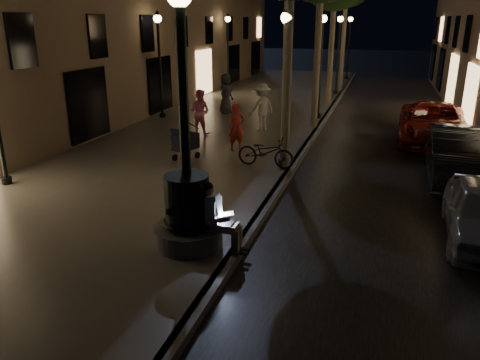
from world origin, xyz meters
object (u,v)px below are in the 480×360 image
(lamp_curb_a, at_px, (286,68))
(lamp_left_c, at_px, (228,42))
(car_second, at_px, (458,155))
(pedestrian_dark, at_px, (226,94))
(pedestrian_blue, at_px, (226,94))
(car_third, at_px, (433,123))
(pedestrian_white, at_px, (261,107))
(seated_man_laptop, at_px, (216,215))
(bicycle, at_px, (266,152))
(pedestrian_pink, at_px, (200,112))
(lamp_curb_d, at_px, (349,39))
(stroller, at_px, (185,142))
(lamp_curb_c, at_px, (339,43))
(pedestrian_red, at_px, (237,127))
(lamp_curb_b, at_px, (321,52))
(fountain_lamppost, at_px, (187,198))
(lamp_left_b, at_px, (159,51))

(lamp_curb_a, xyz_separation_m, lamp_left_c, (-7.10, 16.00, 0.00))
(car_second, xyz_separation_m, pedestrian_dark, (-9.69, 7.09, 0.40))
(lamp_left_c, bearing_deg, pedestrian_blue, -72.71)
(car_third, bearing_deg, car_second, -84.41)
(lamp_curb_a, relative_size, pedestrian_white, 2.45)
(car_third, distance_m, pedestrian_white, 6.81)
(seated_man_laptop, relative_size, bicycle, 0.77)
(pedestrian_pink, distance_m, bicycle, 5.14)
(lamp_curb_a, distance_m, car_second, 5.77)
(lamp_curb_d, relative_size, stroller, 3.96)
(lamp_curb_c, height_order, pedestrian_red, lamp_curb_c)
(lamp_curb_b, relative_size, pedestrian_red, 2.90)
(pedestrian_pink, bearing_deg, fountain_lamppost, 118.11)
(lamp_left_c, bearing_deg, pedestrian_red, -70.65)
(lamp_curb_d, distance_m, pedestrian_pink, 21.20)
(stroller, height_order, car_second, car_second)
(lamp_curb_b, relative_size, bicycle, 2.62)
(pedestrian_white, relative_size, pedestrian_dark, 1.02)
(lamp_curb_c, height_order, pedestrian_white, lamp_curb_c)
(car_third, distance_m, pedestrian_red, 7.94)
(lamp_curb_d, xyz_separation_m, pedestrian_blue, (-4.76, -15.52, -2.21))
(pedestrian_white, bearing_deg, seated_man_laptop, 43.53)
(fountain_lamppost, relative_size, stroller, 4.28)
(seated_man_laptop, relative_size, lamp_curb_b, 0.29)
(pedestrian_pink, distance_m, pedestrian_white, 2.57)
(lamp_curb_a, xyz_separation_m, car_second, (5.16, 0.74, -2.47))
(fountain_lamppost, xyz_separation_m, pedestrian_blue, (-4.06, 14.48, -0.18))
(pedestrian_blue, bearing_deg, lamp_curb_d, 130.11)
(lamp_curb_b, relative_size, car_second, 1.03)
(fountain_lamppost, relative_size, pedestrian_pink, 2.89)
(lamp_curb_c, bearing_deg, pedestrian_white, -99.49)
(pedestrian_red, height_order, bicycle, pedestrian_red)
(lamp_left_b, bearing_deg, lamp_curb_b, 15.73)
(seated_man_laptop, relative_size, lamp_curb_c, 0.29)
(lamp_curb_a, xyz_separation_m, pedestrian_white, (-1.90, 4.63, -2.05))
(stroller, bearing_deg, pedestrian_blue, 118.16)
(lamp_left_b, relative_size, bicycle, 2.62)
(pedestrian_dark, bearing_deg, car_third, -92.97)
(lamp_curb_d, height_order, bicycle, lamp_curb_d)
(lamp_curb_a, relative_size, lamp_curb_b, 1.00)
(lamp_curb_b, distance_m, lamp_curb_d, 16.00)
(lamp_curb_c, xyz_separation_m, pedestrian_dark, (-4.52, -8.16, -2.07))
(lamp_curb_b, bearing_deg, fountain_lamppost, -92.86)
(car_second, distance_m, pedestrian_white, 8.07)
(lamp_left_c, xyz_separation_m, pedestrian_white, (5.20, -11.37, -2.05))
(lamp_left_b, xyz_separation_m, pedestrian_dark, (2.58, 1.84, -2.07))
(lamp_left_b, height_order, bicycle, lamp_left_b)
(lamp_curb_a, bearing_deg, lamp_curb_b, 90.00)
(lamp_left_c, height_order, pedestrian_pink, lamp_left_c)
(pedestrian_white, bearing_deg, lamp_curb_c, -155.65)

